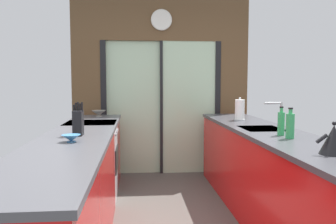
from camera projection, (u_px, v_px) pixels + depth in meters
ground_plane at (174, 218)px, 3.60m from camera, size 5.04×7.60×0.02m
back_wall_unit at (161, 73)px, 5.25m from camera, size 2.64×0.12×2.70m
left_counter_run at (75, 190)px, 3.01m from camera, size 0.62×3.80×0.92m
right_counter_run at (272, 179)px, 3.34m from camera, size 0.62×3.80×0.92m
sink_faucet at (278, 111)px, 3.55m from camera, size 0.19×0.02×0.27m
oven_range at (92, 161)px, 4.12m from camera, size 0.60×0.60×0.92m
mixing_bowl_near at (71, 138)px, 2.73m from camera, size 0.15×0.15×0.06m
mixing_bowl_far at (99, 113)px, 4.78m from camera, size 0.19×0.19×0.08m
knife_block at (78, 122)px, 3.07m from camera, size 0.09×0.14×0.30m
kettle at (334, 140)px, 2.26m from camera, size 0.27×0.18×0.22m
soap_bottle_near at (290, 125)px, 2.90m from camera, size 0.07×0.07×0.26m
soap_bottle_far at (281, 123)px, 3.08m from camera, size 0.06×0.06×0.26m
paper_towel_roll at (240, 110)px, 4.30m from camera, size 0.13×0.13×0.28m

